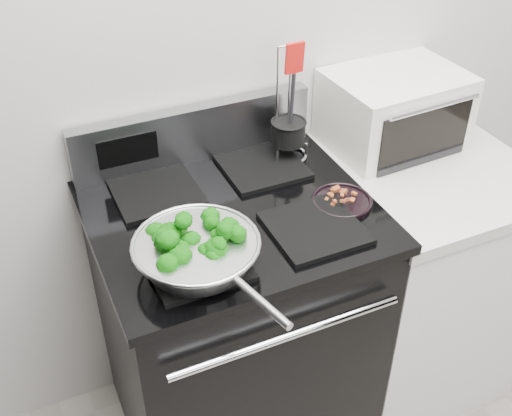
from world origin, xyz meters
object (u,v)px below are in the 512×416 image
skillet (197,251)px  utensil_holder (288,138)px  gas_range (235,325)px  toaster_oven (394,109)px  bacon_plate (342,198)px

skillet → utensil_holder: bearing=26.2°
gas_range → toaster_oven: (0.65, 0.18, 0.55)m
skillet → utensil_holder: size_ratio=1.31×
gas_range → utensil_holder: (0.27, 0.19, 0.53)m
gas_range → skillet: 0.57m
gas_range → bacon_plate: 0.57m
bacon_plate → utensil_holder: utensil_holder is taller
gas_range → toaster_oven: 0.87m
skillet → bacon_plate: (0.47, 0.09, -0.03)m
skillet → bacon_plate: skillet is taller
gas_range → toaster_oven: toaster_oven is taller
skillet → toaster_oven: bearing=9.5°
utensil_holder → toaster_oven: 0.38m
utensil_holder → gas_range: bearing=-146.2°
utensil_holder → bacon_plate: bearing=-85.7°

